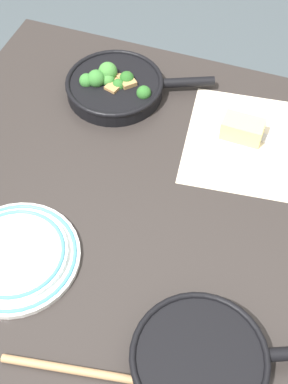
{
  "coord_description": "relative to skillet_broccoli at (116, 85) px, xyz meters",
  "views": [
    {
      "loc": [
        -0.23,
        0.65,
        1.69
      ],
      "look_at": [
        0.0,
        0.0,
        0.78
      ],
      "focal_mm": 50.0,
      "sensor_mm": 36.0,
      "label": 1
    }
  ],
  "objects": [
    {
      "name": "ground_plane",
      "position": [
        -0.18,
        0.29,
        -0.79
      ],
      "size": [
        14.0,
        14.0,
        0.0
      ],
      "primitive_type": "plane",
      "color": "#424C51"
    },
    {
      "name": "dining_table_red",
      "position": [
        -0.18,
        0.29,
        -0.11
      ],
      "size": [
        1.07,
        0.98,
        0.76
      ],
      "color": "#2D2826",
      "rests_on": "ground_plane"
    },
    {
      "name": "skillet_broccoli",
      "position": [
        0.0,
        0.0,
        0.0
      ],
      "size": [
        0.36,
        0.24,
        0.08
      ],
      "rotation": [
        0.0,
        0.0,
        3.55
      ],
      "color": "black",
      "rests_on": "dining_table_red"
    },
    {
      "name": "skillet_eggs",
      "position": [
        -0.39,
        0.6,
        0.0
      ],
      "size": [
        0.37,
        0.24,
        0.06
      ],
      "rotation": [
        0.0,
        0.0,
        3.54
      ],
      "color": "black",
      "rests_on": "dining_table_red"
    },
    {
      "name": "wooden_spoon",
      "position": [
        -0.28,
        0.66,
        -0.02
      ],
      "size": [
        0.36,
        0.09,
        0.02
      ],
      "rotation": [
        0.0,
        0.0,
        3.32
      ],
      "color": "tan",
      "rests_on": "dining_table_red"
    },
    {
      "name": "parchment_sheet",
      "position": [
        -0.37,
        0.05,
        -0.03
      ],
      "size": [
        0.37,
        0.35,
        0.0
      ],
      "color": "beige",
      "rests_on": "dining_table_red"
    },
    {
      "name": "grater_knife",
      "position": [
        -0.37,
        0.03,
        -0.02
      ],
      "size": [
        0.24,
        0.04,
        0.02
      ],
      "rotation": [
        0.0,
        0.0,
        3.09
      ],
      "color": "silver",
      "rests_on": "dining_table_red"
    },
    {
      "name": "cheese_block",
      "position": [
        -0.33,
        0.04,
        -0.0
      ],
      "size": [
        0.1,
        0.06,
        0.05
      ],
      "color": "#EFD67A",
      "rests_on": "dining_table_red"
    },
    {
      "name": "dinner_plate_stack",
      "position": [
        0.01,
        0.51,
        -0.01
      ],
      "size": [
        0.26,
        0.26,
        0.03
      ],
      "color": "white",
      "rests_on": "dining_table_red"
    }
  ]
}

